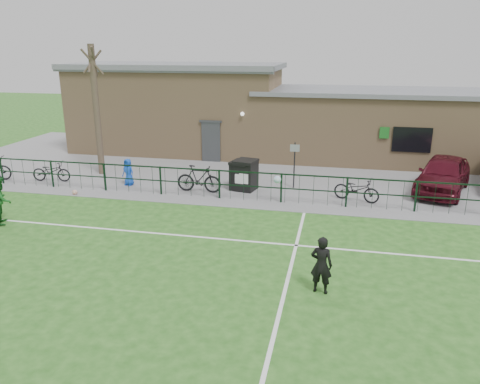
% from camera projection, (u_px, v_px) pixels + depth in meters
% --- Properties ---
extents(ground, '(90.00, 90.00, 0.00)m').
position_uv_depth(ground, '(196.00, 305.00, 11.17)').
color(ground, '#225519').
rests_on(ground, ground).
extents(paving_strip, '(34.00, 13.00, 0.02)m').
position_uv_depth(paving_strip, '(275.00, 167.00, 23.75)').
color(paving_strip, slate).
rests_on(paving_strip, ground).
extents(pitch_line_touch, '(28.00, 0.10, 0.01)m').
position_uv_depth(pitch_line_touch, '(255.00, 202.00, 18.44)').
color(pitch_line_touch, white).
rests_on(pitch_line_touch, ground).
extents(pitch_line_mid, '(28.00, 0.10, 0.01)m').
position_uv_depth(pitch_line_mid, '(233.00, 240.00, 14.90)').
color(pitch_line_mid, white).
rests_on(pitch_line_mid, ground).
extents(pitch_line_perp, '(0.10, 16.00, 0.01)m').
position_uv_depth(pitch_line_perp, '(279.00, 315.00, 10.77)').
color(pitch_line_perp, white).
rests_on(pitch_line_perp, ground).
extents(perimeter_fence, '(28.00, 0.10, 1.20)m').
position_uv_depth(perimeter_fence, '(256.00, 187.00, 18.45)').
color(perimeter_fence, black).
rests_on(perimeter_fence, ground).
extents(bare_tree, '(0.30, 0.30, 6.00)m').
position_uv_depth(bare_tree, '(97.00, 111.00, 21.67)').
color(bare_tree, '#423428').
rests_on(bare_tree, ground).
extents(wheelie_bin_left, '(0.97, 1.06, 1.22)m').
position_uv_depth(wheelie_bin_left, '(246.00, 176.00, 19.84)').
color(wheelie_bin_left, black).
rests_on(wheelie_bin_left, paving_strip).
extents(wheelie_bin_right, '(0.93, 1.01, 1.16)m').
position_uv_depth(wheelie_bin_right, '(241.00, 176.00, 19.92)').
color(wheelie_bin_right, black).
rests_on(wheelie_bin_right, paving_strip).
extents(sign_post, '(0.07, 0.07, 2.00)m').
position_uv_depth(sign_post, '(294.00, 165.00, 19.99)').
color(sign_post, black).
rests_on(sign_post, paving_strip).
extents(car_maroon, '(3.17, 4.79, 1.52)m').
position_uv_depth(car_maroon, '(443.00, 174.00, 19.54)').
color(car_maroon, '#4A0D18').
rests_on(car_maroon, paving_strip).
extents(bicycle_c, '(1.82, 0.82, 0.92)m').
position_uv_depth(bicycle_c, '(51.00, 171.00, 21.14)').
color(bicycle_c, black).
rests_on(bicycle_c, paving_strip).
extents(bicycle_d, '(1.92, 0.58, 1.15)m').
position_uv_depth(bicycle_d, '(199.00, 179.00, 19.55)').
color(bicycle_d, black).
rests_on(bicycle_d, paving_strip).
extents(bicycle_e, '(1.93, 1.16, 0.96)m').
position_uv_depth(bicycle_e, '(357.00, 189.00, 18.45)').
color(bicycle_e, black).
rests_on(bicycle_e, paving_strip).
extents(spectator_child, '(0.66, 0.53, 1.19)m').
position_uv_depth(spectator_child, '(128.00, 172.00, 20.51)').
color(spectator_child, blue).
rests_on(spectator_child, paving_strip).
extents(goalkeeper_kick, '(1.87, 2.74, 2.29)m').
position_uv_depth(goalkeeper_kick, '(320.00, 261.00, 11.62)').
color(goalkeeper_kick, black).
rests_on(goalkeeper_kick, ground).
extents(outfield_player, '(0.96, 1.02, 1.68)m').
position_uv_depth(outfield_player, '(1.00, 200.00, 16.12)').
color(outfield_player, '#1A5C21').
rests_on(outfield_player, ground).
extents(ball_ground, '(0.21, 0.21, 0.21)m').
position_uv_depth(ball_ground, '(75.00, 192.00, 19.37)').
color(ball_ground, silver).
rests_on(ball_ground, ground).
extents(clubhouse, '(24.25, 5.40, 4.96)m').
position_uv_depth(clubhouse, '(268.00, 115.00, 26.06)').
color(clubhouse, tan).
rests_on(clubhouse, ground).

